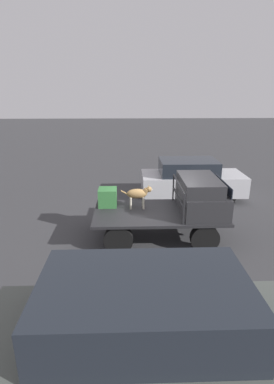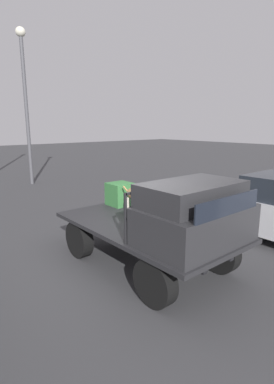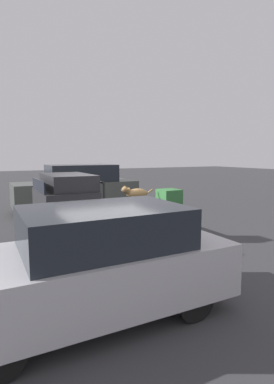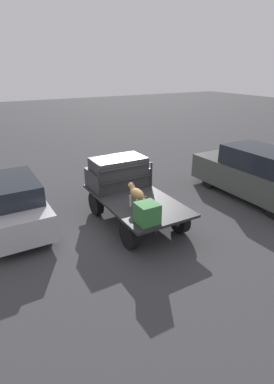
# 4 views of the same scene
# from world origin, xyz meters

# --- Properties ---
(ground_plane) EXTENTS (80.00, 80.00, 0.00)m
(ground_plane) POSITION_xyz_m (0.00, 0.00, 0.00)
(ground_plane) COLOR #38383A
(flatbed_truck) EXTENTS (3.81, 2.04, 0.85)m
(flatbed_truck) POSITION_xyz_m (0.00, 0.00, 0.62)
(flatbed_truck) COLOR black
(flatbed_truck) RESTS_ON ground
(truck_cab) EXTENTS (1.24, 1.92, 1.02)m
(truck_cab) POSITION_xyz_m (1.21, 0.00, 1.34)
(truck_cab) COLOR #28282B
(truck_cab) RESTS_ON flatbed_truck
(truck_headboard) EXTENTS (0.04, 1.92, 0.87)m
(truck_headboard) POSITION_xyz_m (0.55, 0.00, 1.43)
(truck_headboard) COLOR #232326
(truck_headboard) RESTS_ON flatbed_truck
(dog) EXTENTS (0.97, 0.29, 0.71)m
(dog) POSITION_xyz_m (-0.59, 0.31, 1.30)
(dog) COLOR beige
(dog) RESTS_ON flatbed_truck
(cargo_crate) EXTENTS (0.55, 0.55, 0.55)m
(cargo_crate) POSITION_xyz_m (-1.53, 0.51, 1.13)
(cargo_crate) COLOR #337038
(cargo_crate) RESTS_ON flatbed_truck
(parked_sedan) EXTENTS (4.10, 1.72, 1.61)m
(parked_sedan) POSITION_xyz_m (1.67, 3.42, 0.81)
(parked_sedan) COLOR black
(parked_sedan) RESTS_ON ground
(parked_pickup_far) EXTENTS (5.01, 1.87, 1.94)m
(parked_pickup_far) POSITION_xyz_m (-0.52, -4.91, 0.95)
(parked_pickup_far) COLOR black
(parked_pickup_far) RESTS_ON ground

